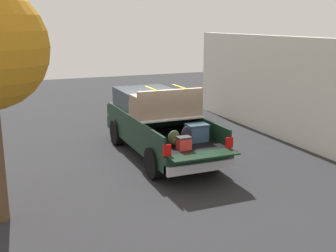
% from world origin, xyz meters
% --- Properties ---
extents(ground_plane, '(40.00, 40.00, 0.00)m').
position_xyz_m(ground_plane, '(0.00, 0.00, 0.00)').
color(ground_plane, '#262628').
extents(pickup_truck, '(6.05, 2.06, 2.23)m').
position_xyz_m(pickup_truck, '(0.38, -0.00, 0.99)').
color(pickup_truck, black).
rests_on(pickup_truck, ground_plane).
extents(building_facade, '(11.54, 0.36, 3.61)m').
position_xyz_m(building_facade, '(0.31, -4.82, 1.81)').
color(building_facade, silver).
rests_on(building_facade, ground_plane).
extents(trash_can, '(0.60, 0.60, 0.98)m').
position_xyz_m(trash_can, '(4.00, -3.21, 0.50)').
color(trash_can, '#2D2D33').
rests_on(trash_can, ground_plane).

